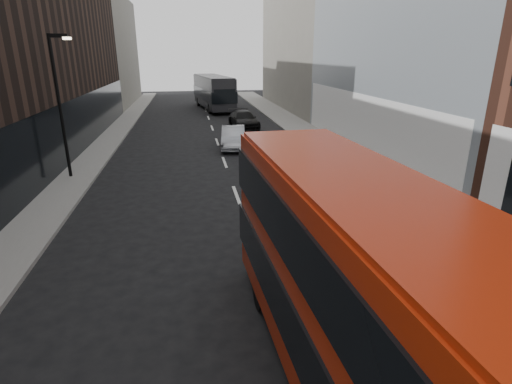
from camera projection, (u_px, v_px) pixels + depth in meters
name	position (u px, v px, depth m)	size (l,w,h in m)	color
sidewalk_right	(318.00, 140.00, 30.03)	(3.00, 80.00, 0.15)	slate
sidewalk_left	(103.00, 148.00, 27.60)	(2.00, 80.00, 0.15)	slate
building_victorian	(303.00, 22.00, 45.18)	(6.50, 24.00, 21.00)	slate
building_left_mid	(54.00, 43.00, 29.43)	(5.00, 24.00, 14.00)	black
building_left_far	(108.00, 51.00, 50.09)	(5.00, 20.00, 13.00)	slate
street_lamp	(60.00, 98.00, 19.70)	(1.06, 0.22, 7.00)	black
red_bus	(367.00, 296.00, 6.71)	(3.02, 10.74, 4.29)	#A8230A
grey_bus	(213.00, 92.00, 46.63)	(4.34, 12.07, 3.82)	black
car_a	(290.00, 159.00, 22.20)	(1.69, 4.21, 1.43)	black
car_b	(233.00, 137.00, 27.70)	(1.58, 4.52, 1.49)	#999BA1
car_c	(244.00, 120.00, 35.23)	(2.06, 5.08, 1.47)	black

